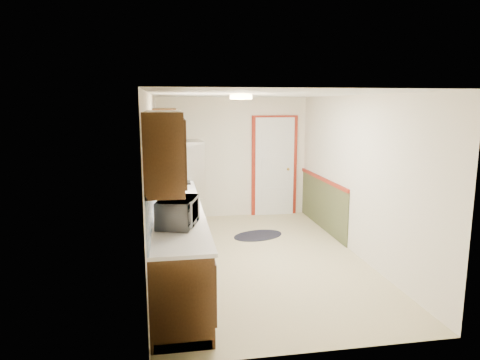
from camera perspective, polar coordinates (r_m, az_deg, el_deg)
name	(u,v)px	position (r m, az deg, el deg)	size (l,w,h in m)	color
room_shell	(259,179)	(6.18, 2.56, 0.16)	(3.20, 5.20, 2.52)	#C5B98B
kitchen_run	(174,214)	(5.84, -8.82, -4.46)	(0.63, 4.00, 2.20)	#331D0B
back_wall_trim	(284,174)	(8.59, 5.93, 0.82)	(1.12, 2.30, 2.08)	maroon
ceiling_fixture	(241,97)	(5.84, 0.14, 11.02)	(0.30, 0.30, 0.06)	#FFD88C
microwave	(178,209)	(4.76, -8.29, -3.86)	(0.56, 0.31, 0.38)	white
refrigerator	(184,185)	(7.84, -7.49, -0.68)	(0.74, 0.72, 1.62)	#B7B7BC
rug	(258,235)	(7.52, 2.41, -7.39)	(0.90, 0.58, 0.01)	black
cooktop	(175,181)	(7.47, -8.71, -0.16)	(0.53, 0.63, 0.02)	black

